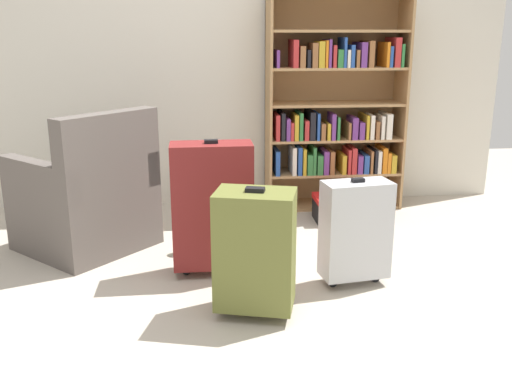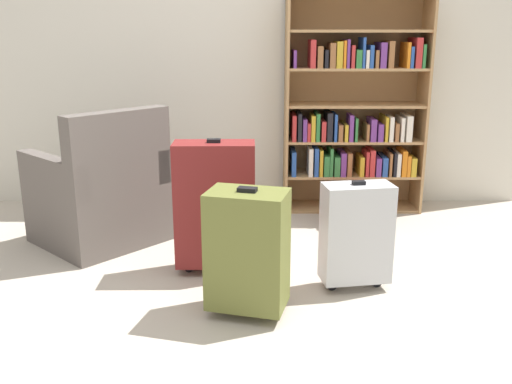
{
  "view_description": "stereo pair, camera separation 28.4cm",
  "coord_description": "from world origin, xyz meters",
  "px_view_note": "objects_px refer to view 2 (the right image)",
  "views": [
    {
      "loc": [
        -0.19,
        -2.45,
        1.35
      ],
      "look_at": [
        0.08,
        0.36,
        0.55
      ],
      "focal_mm": 39.53,
      "sensor_mm": 36.0,
      "label": 1
    },
    {
      "loc": [
        0.09,
        -2.46,
        1.35
      ],
      "look_at": [
        0.08,
        0.36,
        0.55
      ],
      "focal_mm": 39.53,
      "sensor_mm": 36.0,
      "label": 2
    }
  ],
  "objects_px": {
    "suitcase_silver": "(358,233)",
    "storage_box": "(356,210)",
    "suitcase_olive": "(249,250)",
    "suitcase_dark_red": "(217,205)",
    "armchair": "(103,196)",
    "bookshelf": "(356,110)",
    "mug": "(191,244)"
  },
  "relations": [
    {
      "from": "mug",
      "to": "suitcase_silver",
      "type": "relative_size",
      "value": 0.2
    },
    {
      "from": "armchair",
      "to": "suitcase_olive",
      "type": "xyz_separation_m",
      "value": [
        0.98,
        -1.0,
        0.02
      ]
    },
    {
      "from": "mug",
      "to": "suitcase_olive",
      "type": "xyz_separation_m",
      "value": [
        0.39,
        -0.83,
        0.29
      ]
    },
    {
      "from": "armchair",
      "to": "suitcase_dark_red",
      "type": "height_order",
      "value": "armchair"
    },
    {
      "from": "mug",
      "to": "armchair",
      "type": "bearing_deg",
      "value": 163.13
    },
    {
      "from": "armchair",
      "to": "mug",
      "type": "height_order",
      "value": "armchair"
    },
    {
      "from": "bookshelf",
      "to": "armchair",
      "type": "bearing_deg",
      "value": -156.41
    },
    {
      "from": "mug",
      "to": "suitcase_silver",
      "type": "xyz_separation_m",
      "value": [
        0.97,
        -0.53,
        0.27
      ]
    },
    {
      "from": "suitcase_olive",
      "to": "suitcase_dark_red",
      "type": "distance_m",
      "value": 0.56
    },
    {
      "from": "suitcase_olive",
      "to": "storage_box",
      "type": "bearing_deg",
      "value": 61.16
    },
    {
      "from": "armchair",
      "to": "suitcase_olive",
      "type": "distance_m",
      "value": 1.4
    },
    {
      "from": "suitcase_dark_red",
      "to": "storage_box",
      "type": "bearing_deg",
      "value": 41.95
    },
    {
      "from": "mug",
      "to": "suitcase_silver",
      "type": "bearing_deg",
      "value": -28.61
    },
    {
      "from": "armchair",
      "to": "storage_box",
      "type": "distance_m",
      "value": 1.79
    },
    {
      "from": "suitcase_olive",
      "to": "armchair",
      "type": "bearing_deg",
      "value": 134.27
    },
    {
      "from": "mug",
      "to": "suitcase_silver",
      "type": "height_order",
      "value": "suitcase_silver"
    },
    {
      "from": "bookshelf",
      "to": "suitcase_dark_red",
      "type": "distance_m",
      "value": 1.64
    },
    {
      "from": "storage_box",
      "to": "armchair",
      "type": "bearing_deg",
      "value": -167.87
    },
    {
      "from": "armchair",
      "to": "suitcase_olive",
      "type": "height_order",
      "value": "armchair"
    },
    {
      "from": "storage_box",
      "to": "suitcase_silver",
      "type": "bearing_deg",
      "value": -99.47
    },
    {
      "from": "suitcase_silver",
      "to": "storage_box",
      "type": "bearing_deg",
      "value": 80.53
    },
    {
      "from": "storage_box",
      "to": "suitcase_olive",
      "type": "relative_size",
      "value": 0.57
    },
    {
      "from": "mug",
      "to": "storage_box",
      "type": "xyz_separation_m",
      "value": [
        1.15,
        0.55,
        0.05
      ]
    },
    {
      "from": "bookshelf",
      "to": "suitcase_silver",
      "type": "bearing_deg",
      "value": -98.12
    },
    {
      "from": "suitcase_silver",
      "to": "suitcase_dark_red",
      "type": "height_order",
      "value": "suitcase_dark_red"
    },
    {
      "from": "armchair",
      "to": "suitcase_silver",
      "type": "relative_size",
      "value": 1.63
    },
    {
      "from": "suitcase_silver",
      "to": "suitcase_olive",
      "type": "distance_m",
      "value": 0.65
    },
    {
      "from": "suitcase_olive",
      "to": "mug",
      "type": "bearing_deg",
      "value": 115.13
    },
    {
      "from": "bookshelf",
      "to": "suitcase_silver",
      "type": "xyz_separation_m",
      "value": [
        -0.21,
        -1.48,
        -0.46
      ]
    },
    {
      "from": "suitcase_olive",
      "to": "suitcase_dark_red",
      "type": "relative_size",
      "value": 0.83
    },
    {
      "from": "mug",
      "to": "suitcase_dark_red",
      "type": "relative_size",
      "value": 0.15
    },
    {
      "from": "bookshelf",
      "to": "suitcase_dark_red",
      "type": "bearing_deg",
      "value": -128.08
    }
  ]
}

